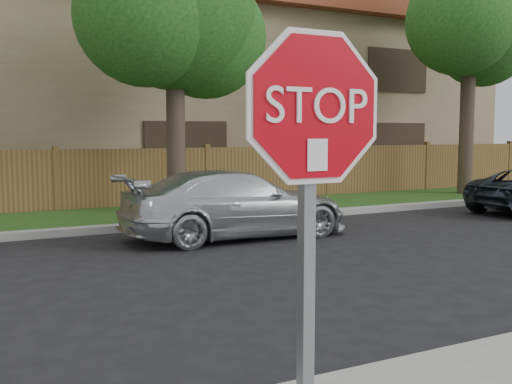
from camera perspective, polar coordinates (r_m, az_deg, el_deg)
far_curb at (r=12.41m, az=-16.03°, el=-3.56°), size 70.00×0.30×0.15m
grass_strip at (r=14.02m, az=-17.35°, el=-2.61°), size 70.00×3.00×0.12m
fence at (r=15.50m, az=-18.47°, el=0.89°), size 70.00×0.12×1.60m
apartment_building at (r=21.06m, az=-21.10°, el=9.45°), size 35.20×9.20×7.20m
tree_mid at (r=14.58m, az=-7.55°, el=16.94°), size 4.80×3.90×7.35m
tree_right at (r=19.99m, az=20.07°, el=15.60°), size 4.80×3.90×8.20m
stop_sign at (r=2.85m, az=5.36°, el=1.55°), size 1.01×0.13×2.55m
sedan_right at (r=11.53m, az=-1.91°, el=-1.15°), size 4.49×1.86×1.30m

